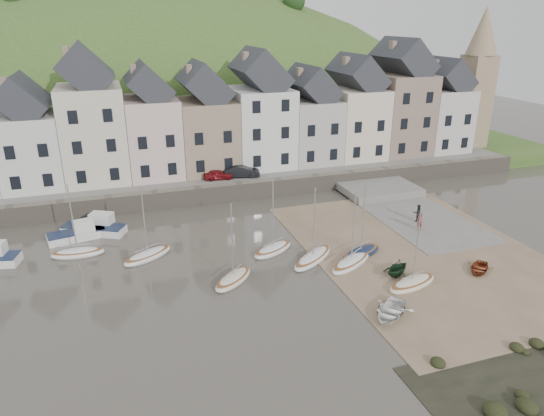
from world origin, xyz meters
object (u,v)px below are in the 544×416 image
object	(u,v)px
rowboat_white	(390,311)
car_right	(242,171)
sailboat_0	(78,253)
rowboat_green	(397,268)
car_left	(218,175)
person_dark	(418,213)
person_red	(419,221)
rowboat_red	(479,268)

from	to	relation	value
rowboat_white	car_right	distance (m)	27.18
sailboat_0	rowboat_green	xyz separation A→B (m)	(22.69, -11.11, 0.43)
sailboat_0	rowboat_green	size ratio (longest dim) A/B	2.62
rowboat_white	car_right	size ratio (longest dim) A/B	0.89
sailboat_0	car_right	xyz separation A→B (m)	(16.85, 11.35, 1.98)
sailboat_0	car_right	distance (m)	20.41
car_left	rowboat_green	bearing A→B (deg)	-154.57
person_dark	sailboat_0	bearing A→B (deg)	13.82
car_right	rowboat_green	bearing A→B (deg)	-152.51
person_red	car_left	world-z (taller)	car_left
rowboat_green	rowboat_white	bearing A→B (deg)	-61.24
rowboat_red	car_left	world-z (taller)	car_left
sailboat_0	person_red	size ratio (longest dim) A/B	3.87
person_dark	rowboat_green	bearing A→B (deg)	67.67
person_red	person_dark	size ratio (longest dim) A/B	0.98
rowboat_red	person_dark	size ratio (longest dim) A/B	1.57
rowboat_white	person_dark	world-z (taller)	person_dark
person_dark	car_right	world-z (taller)	car_right
sailboat_0	rowboat_white	xyz separation A→B (m)	(19.36, -15.65, 0.16)
car_left	car_right	bearing A→B (deg)	-85.23
rowboat_white	rowboat_red	distance (m)	10.03
rowboat_red	person_red	distance (m)	8.15
rowboat_white	sailboat_0	bearing A→B (deg)	-168.87
rowboat_red	person_red	size ratio (longest dim) A/B	1.60
person_dark	rowboat_white	bearing A→B (deg)	69.33
sailboat_0	person_red	xyz separation A→B (m)	(29.08, -4.42, 0.67)
rowboat_green	person_red	size ratio (longest dim) A/B	1.48
rowboat_red	car_right	bearing A→B (deg)	166.80
person_dark	person_red	bearing A→B (deg)	79.12
sailboat_0	person_dark	bearing A→B (deg)	-5.05
rowboat_green	car_left	world-z (taller)	car_left
rowboat_white	rowboat_red	world-z (taller)	rowboat_white
rowboat_green	person_dark	xyz separation A→B (m)	(7.40, 8.45, 0.26)
person_dark	rowboat_red	bearing A→B (deg)	102.00
rowboat_white	car_right	xyz separation A→B (m)	(-2.51, 27.00, 1.82)
rowboat_white	rowboat_green	distance (m)	5.64
rowboat_red	person_red	xyz separation A→B (m)	(0.18, 8.12, 0.61)
person_red	car_left	xyz separation A→B (m)	(-14.86, 15.77, 1.20)
rowboat_green	car_right	distance (m)	23.25
car_right	person_dark	bearing A→B (deg)	-123.70
sailboat_0	person_red	bearing A→B (deg)	-8.64
person_red	sailboat_0	bearing A→B (deg)	-28.09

